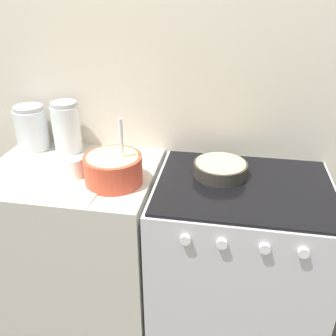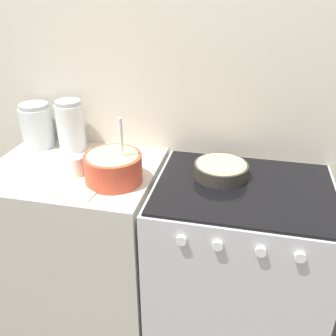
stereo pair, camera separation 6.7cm
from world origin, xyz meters
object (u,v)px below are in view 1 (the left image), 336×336
mixing_bowl (113,168)px  storage_jar_left (32,131)px  stove (236,268)px  baking_pan (220,168)px  storage_jar_middle (67,131)px  tin_can (76,169)px

mixing_bowl → storage_jar_left: mixing_bowl is taller
stove → baking_pan: bearing=146.4°
storage_jar_middle → stove: bearing=-12.9°
baking_pan → tin_can: 0.62m
storage_jar_left → baking_pan: bearing=-7.6°
stove → tin_can: tin_can is taller
storage_jar_middle → tin_can: 0.30m
stove → mixing_bowl: mixing_bowl is taller
storage_jar_left → stove: bearing=-10.7°
storage_jar_left → mixing_bowl: bearing=-28.1°
storage_jar_left → storage_jar_middle: storage_jar_middle is taller
storage_jar_middle → storage_jar_left: bearing=180.0°
storage_jar_left → storage_jar_middle: size_ratio=0.88×
storage_jar_middle → tin_can: bearing=-61.1°
storage_jar_middle → tin_can: (0.14, -0.26, -0.06)m
baking_pan → storage_jar_middle: size_ratio=0.94×
baking_pan → stove: bearing=-33.6°
storage_jar_middle → baking_pan: bearing=-9.5°
stove → baking_pan: (-0.11, 0.07, 0.48)m
storage_jar_middle → tin_can: storage_jar_middle is taller
storage_jar_middle → mixing_bowl: bearing=-40.3°
stove → storage_jar_left: size_ratio=4.12×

